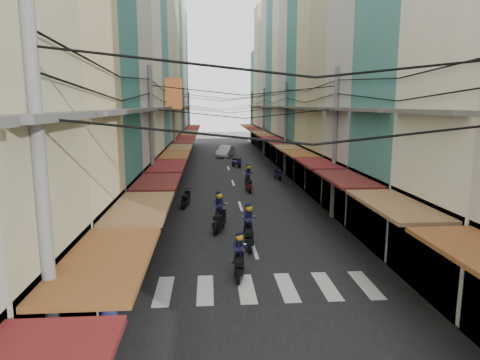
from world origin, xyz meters
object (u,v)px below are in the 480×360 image
traffic_sign (422,237)px  bicycle (386,223)px  market_umbrella (388,196)px  white_car (225,157)px

traffic_sign → bicycle: bearing=74.1°
market_umbrella → white_car: bearing=100.5°
white_car → bicycle: white_car is taller
white_car → traffic_sign: (5.07, -37.95, 1.87)m
bicycle → traffic_sign: 8.75m
bicycle → market_umbrella: market_umbrella is taller
white_car → bicycle: size_ratio=3.15×
bicycle → traffic_sign: traffic_sign is taller
market_umbrella → traffic_sign: 5.23m
bicycle → market_umbrella: bearing=177.3°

